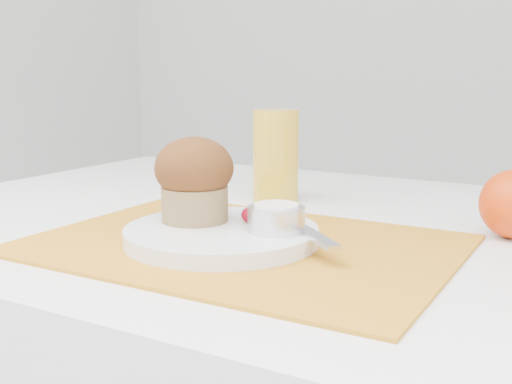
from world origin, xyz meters
The scene contains 9 objects.
placemat centered at (-0.01, -0.09, 0.75)m, with size 0.48×0.35×0.00m, color #C67D1B.
plate centered at (-0.03, -0.11, 0.76)m, with size 0.22×0.22×0.02m, color white.
ramekin centered at (0.03, -0.09, 0.79)m, with size 0.06×0.06×0.03m, color silver.
cream centered at (0.03, -0.09, 0.80)m, with size 0.05×0.05×0.01m, color white.
raspberry_near centered at (-0.01, -0.07, 0.78)m, with size 0.02×0.02×0.02m, color #62020E.
raspberry_far centered at (0.00, -0.06, 0.78)m, with size 0.02×0.02×0.02m, color #50020D.
butter_knife centered at (0.05, -0.07, 0.77)m, with size 0.20×0.02×0.00m, color #BABCC3.
juice_glass centered at (-0.10, 0.15, 0.82)m, with size 0.07×0.07×0.14m, color gold.
muffin centered at (-0.07, -0.09, 0.82)m, with size 0.09×0.09×0.10m.
Camera 1 is at (0.36, -0.71, 0.95)m, focal length 45.00 mm.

